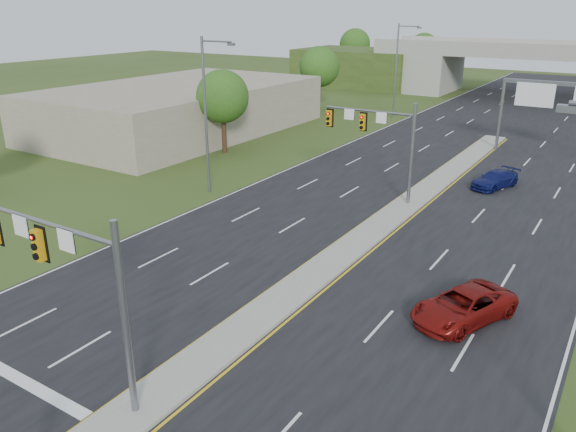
# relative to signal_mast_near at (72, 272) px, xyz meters

# --- Properties ---
(ground) EXTENTS (240.00, 240.00, 0.00)m
(ground) POSITION_rel_signal_mast_near_xyz_m (2.26, 0.07, -4.73)
(ground) COLOR #314117
(ground) RESTS_ON ground
(road) EXTENTS (24.00, 160.00, 0.02)m
(road) POSITION_rel_signal_mast_near_xyz_m (2.26, 35.07, -4.72)
(road) COLOR black
(road) RESTS_ON ground
(median) EXTENTS (2.00, 54.00, 0.16)m
(median) POSITION_rel_signal_mast_near_xyz_m (2.26, 23.07, -4.63)
(median) COLOR gray
(median) RESTS_ON road
(lane_markings) EXTENTS (23.72, 160.00, 0.01)m
(lane_markings) POSITION_rel_signal_mast_near_xyz_m (1.66, 28.99, -4.70)
(lane_markings) COLOR gold
(lane_markings) RESTS_ON road
(signal_mast_near) EXTENTS (6.62, 0.60, 7.00)m
(signal_mast_near) POSITION_rel_signal_mast_near_xyz_m (0.00, 0.00, 0.00)
(signal_mast_near) COLOR slate
(signal_mast_near) RESTS_ON ground
(signal_mast_far) EXTENTS (6.62, 0.60, 7.00)m
(signal_mast_far) POSITION_rel_signal_mast_near_xyz_m (0.00, 25.00, 0.00)
(signal_mast_far) COLOR slate
(signal_mast_far) RESTS_ON ground
(sign_gantry) EXTENTS (11.58, 0.44, 6.67)m
(sign_gantry) POSITION_rel_signal_mast_near_xyz_m (8.95, 44.99, 0.51)
(sign_gantry) COLOR slate
(sign_gantry) RESTS_ON ground
(overpass) EXTENTS (80.00, 14.00, 8.10)m
(overpass) POSITION_rel_signal_mast_near_xyz_m (2.26, 80.07, -1.17)
(overpass) COLOR gray
(overpass) RESTS_ON ground
(lightpole_l_mid) EXTENTS (2.85, 0.25, 11.00)m
(lightpole_l_mid) POSITION_rel_signal_mast_near_xyz_m (-11.03, 20.07, 1.38)
(lightpole_l_mid) COLOR slate
(lightpole_l_mid) RESTS_ON ground
(lightpole_l_far) EXTENTS (2.85, 0.25, 11.00)m
(lightpole_l_far) POSITION_rel_signal_mast_near_xyz_m (-11.03, 55.07, 1.38)
(lightpole_l_far) COLOR slate
(lightpole_l_far) RESTS_ON ground
(tree_l_near) EXTENTS (4.80, 4.80, 7.60)m
(tree_l_near) POSITION_rel_signal_mast_near_xyz_m (-17.74, 30.07, 0.45)
(tree_l_near) COLOR #382316
(tree_l_near) RESTS_ON ground
(tree_l_mid) EXTENTS (5.20, 5.20, 8.12)m
(tree_l_mid) POSITION_rel_signal_mast_near_xyz_m (-21.74, 55.07, 0.78)
(tree_l_mid) COLOR #382316
(tree_l_mid) RESTS_ON ground
(tree_back_a) EXTENTS (6.00, 6.00, 8.85)m
(tree_back_a) POSITION_rel_signal_mast_near_xyz_m (-35.74, 94.07, 1.11)
(tree_back_a) COLOR #382316
(tree_back_a) RESTS_ON ground
(tree_back_b) EXTENTS (5.60, 5.60, 8.32)m
(tree_back_b) POSITION_rel_signal_mast_near_xyz_m (-21.74, 94.07, 0.78)
(tree_back_b) COLOR #382316
(tree_back_b) RESTS_ON ground
(commercial_building) EXTENTS (18.00, 30.00, 5.00)m
(commercial_building) POSITION_rel_signal_mast_near_xyz_m (-27.74, 35.07, -2.23)
(commercial_building) COLOR gray
(commercial_building) RESTS_ON ground
(car_far_a) EXTENTS (4.16, 5.57, 1.41)m
(car_far_a) POSITION_rel_signal_mast_near_xyz_m (9.81, 11.95, -4.00)
(car_far_a) COLOR maroon
(car_far_a) RESTS_ON road
(car_far_b) EXTENTS (3.17, 4.71, 1.27)m
(car_far_b) POSITION_rel_signal_mast_near_xyz_m (6.31, 32.38, -4.07)
(car_far_b) COLOR #0D134E
(car_far_b) RESTS_ON road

